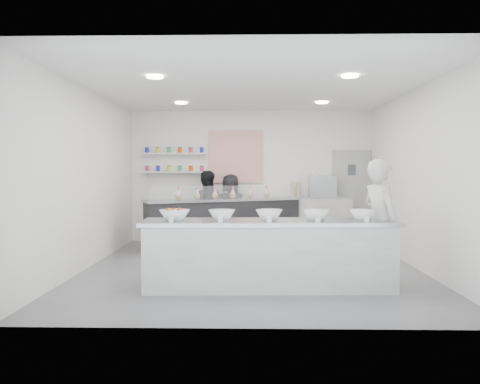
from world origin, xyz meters
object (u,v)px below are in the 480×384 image
(espresso_ledge, at_px, (320,220))
(woman_prep, at_px, (380,222))
(staff_left, at_px, (206,207))
(espresso_machine, at_px, (322,187))
(staff_right, at_px, (231,209))
(back_bar, at_px, (224,223))
(prep_counter, at_px, (269,254))

(espresso_ledge, bearing_deg, woman_prep, -86.07)
(woman_prep, relative_size, staff_left, 1.10)
(espresso_machine, bearing_deg, staff_right, -174.99)
(espresso_machine, bearing_deg, back_bar, -161.62)
(espresso_machine, relative_size, staff_right, 0.38)
(prep_counter, distance_m, staff_right, 4.02)
(back_bar, xyz_separation_m, espresso_ledge, (2.12, 0.72, 0.00))
(back_bar, bearing_deg, woman_prep, -78.07)
(staff_right, bearing_deg, espresso_ledge, 174.27)
(espresso_ledge, bearing_deg, espresso_machine, 0.00)
(espresso_ledge, distance_m, staff_right, 2.03)
(back_bar, bearing_deg, prep_counter, -101.69)
(espresso_ledge, xyz_separation_m, woman_prep, (0.27, -3.90, 0.37))
(espresso_ledge, relative_size, espresso_machine, 2.40)
(back_bar, height_order, staff_right, staff_right)
(prep_counter, bearing_deg, back_bar, 101.48)
(prep_counter, height_order, staff_left, staff_left)
(back_bar, distance_m, espresso_ledge, 2.24)
(staff_left, bearing_deg, woman_prep, 122.35)
(back_bar, distance_m, staff_right, 0.61)
(staff_right, bearing_deg, woman_prep, 110.54)
(espresso_machine, relative_size, woman_prep, 0.33)
(prep_counter, relative_size, woman_prep, 1.94)
(espresso_ledge, height_order, espresso_machine, espresso_machine)
(espresso_machine, bearing_deg, staff_left, -174.99)
(woman_prep, distance_m, staff_right, 4.36)
(back_bar, distance_m, espresso_machine, 2.41)
(prep_counter, bearing_deg, espresso_ledge, 70.51)
(espresso_ledge, height_order, staff_right, staff_right)
(prep_counter, distance_m, back_bar, 3.50)
(woman_prep, distance_m, staff_left, 4.63)
(prep_counter, relative_size, espresso_ledge, 2.47)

